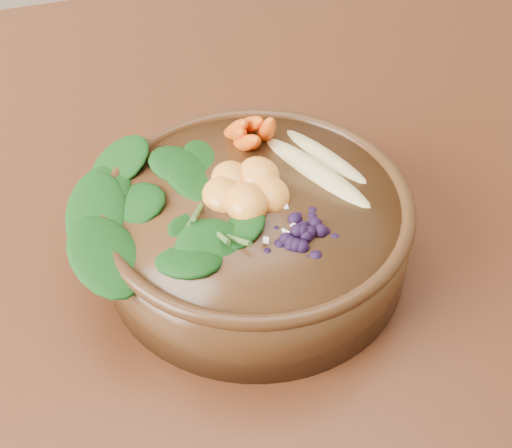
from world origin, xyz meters
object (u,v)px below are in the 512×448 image
(carrot_cluster, at_px, (248,107))
(mandarin_cluster, at_px, (245,177))
(dining_table, at_px, (252,221))
(banana_halves, at_px, (321,152))
(stoneware_bowl, at_px, (256,232))
(kale_heap, at_px, (177,170))
(blueberry_pile, at_px, (303,220))

(carrot_cluster, distance_m, mandarin_cluster, 0.08)
(dining_table, height_order, mandarin_cluster, mandarin_cluster)
(carrot_cluster, relative_size, banana_halves, 0.48)
(dining_table, relative_size, stoneware_bowl, 5.70)
(dining_table, bearing_deg, mandarin_cluster, -109.80)
(banana_halves, bearing_deg, stoneware_bowl, -177.26)
(kale_heap, distance_m, blueberry_pile, 0.13)
(carrot_cluster, relative_size, mandarin_cluster, 0.87)
(kale_heap, bearing_deg, dining_table, 45.79)
(stoneware_bowl, distance_m, mandarin_cluster, 0.06)
(dining_table, height_order, stoneware_bowl, stoneware_bowl)
(blueberry_pile, bearing_deg, carrot_cluster, 91.11)
(stoneware_bowl, distance_m, banana_halves, 0.10)
(kale_heap, height_order, banana_halves, kale_heap)
(carrot_cluster, xyz_separation_m, blueberry_pile, (0.00, -0.14, -0.02))
(dining_table, bearing_deg, blueberry_pile, -95.32)
(kale_heap, bearing_deg, mandarin_cluster, -21.13)
(dining_table, height_order, banana_halves, banana_halves)
(mandarin_cluster, distance_m, blueberry_pile, 0.08)
(kale_heap, distance_m, mandarin_cluster, 0.06)
(stoneware_bowl, xyz_separation_m, carrot_cluster, (0.02, 0.09, 0.08))
(stoneware_bowl, bearing_deg, blueberry_pile, -66.48)
(stoneware_bowl, bearing_deg, mandarin_cluster, 104.32)
(dining_table, distance_m, carrot_cluster, 0.22)
(dining_table, relative_size, blueberry_pile, 12.35)
(dining_table, distance_m, mandarin_cluster, 0.23)
(blueberry_pile, bearing_deg, banana_halves, 59.14)
(stoneware_bowl, relative_size, banana_halves, 1.72)
(banana_halves, bearing_deg, carrot_cluster, 113.06)
(kale_heap, height_order, mandarin_cluster, kale_heap)
(carrot_cluster, bearing_deg, dining_table, 48.74)
(kale_heap, height_order, blueberry_pile, kale_heap)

